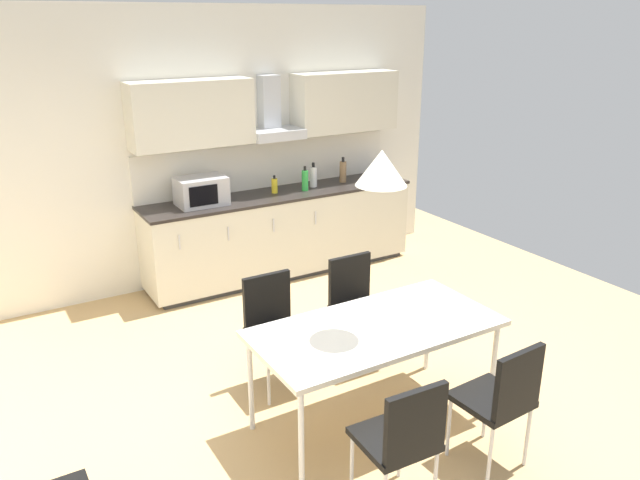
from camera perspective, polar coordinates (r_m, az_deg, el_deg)
ground_plane at (r=4.74m, az=1.88°, el=-14.83°), size 7.28×8.26×0.02m
wall_back at (r=6.56m, az=-11.43°, el=8.14°), size 5.83×0.10×2.80m
kitchen_counter at (r=6.80m, az=-3.54°, el=0.66°), size 3.00×0.63×0.91m
backsplash_tile at (r=6.86m, az=-4.78°, el=6.86°), size 2.98×0.02×0.49m
upper_wall_cabinets at (r=6.61m, az=-4.33°, el=11.91°), size 2.98×0.40×0.64m
microwave at (r=6.29m, az=-10.81°, el=4.42°), size 0.48×0.35×0.28m
bottle_blue at (r=7.34m, az=5.48°, el=6.47°), size 0.06×0.06×0.21m
bottle_white at (r=6.87m, az=-0.61°, el=5.83°), size 0.08×0.08×0.27m
bottle_green at (r=6.71m, az=-1.38°, el=5.49°), size 0.07×0.07×0.27m
bottle_brown at (r=7.07m, az=2.11°, el=6.28°), size 0.08×0.08×0.28m
bottle_yellow at (r=6.64m, az=-4.18°, el=4.99°), size 0.07×0.07×0.19m
dining_table at (r=4.21m, az=5.14°, el=-8.33°), size 1.66×0.82×0.74m
chair_far_right at (r=5.06m, az=3.30°, el=-5.38°), size 0.40×0.40×0.87m
chair_near_left at (r=3.58m, az=7.64°, el=-17.23°), size 0.42×0.42×0.87m
chair_far_left at (r=4.72m, az=-4.30°, el=-7.34°), size 0.40×0.40×0.87m
chair_near_right at (r=4.02m, az=16.37°, el=-13.38°), size 0.42×0.42×0.87m
pendant_lamp at (r=3.82m, az=5.65°, el=6.59°), size 0.32×0.32×0.22m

